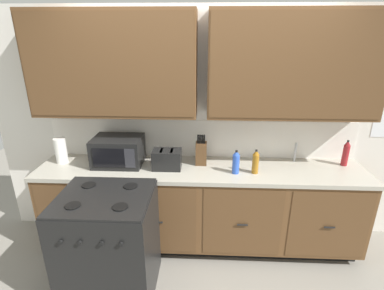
# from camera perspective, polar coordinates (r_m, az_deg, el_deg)

# --- Properties ---
(ground_plane) EXTENTS (8.00, 8.00, 0.00)m
(ground_plane) POSITION_cam_1_polar(r_m,az_deg,el_deg) (3.19, 1.41, -21.78)
(ground_plane) COLOR gray
(wall_unit) EXTENTS (4.40, 0.40, 2.42)m
(wall_unit) POSITION_cam_1_polar(r_m,az_deg,el_deg) (2.89, 2.02, 10.70)
(wall_unit) COLOR white
(wall_unit) RESTS_ON ground_plane
(counter_run) EXTENTS (3.23, 0.64, 0.91)m
(counter_run) POSITION_cam_1_polar(r_m,az_deg,el_deg) (3.14, 1.69, -11.76)
(counter_run) COLOR black
(counter_run) RESTS_ON ground_plane
(stove_range) EXTENTS (0.76, 0.68, 0.95)m
(stove_range) POSITION_cam_1_polar(r_m,az_deg,el_deg) (2.75, -15.69, -17.92)
(stove_range) COLOR black
(stove_range) RESTS_ON ground_plane
(microwave) EXTENTS (0.48, 0.37, 0.28)m
(microwave) POSITION_cam_1_polar(r_m,az_deg,el_deg) (3.05, -14.10, -1.13)
(microwave) COLOR black
(microwave) RESTS_ON counter_run
(toaster) EXTENTS (0.28, 0.18, 0.19)m
(toaster) POSITION_cam_1_polar(r_m,az_deg,el_deg) (2.88, -4.89, -2.78)
(toaster) COLOR black
(toaster) RESTS_ON counter_run
(knife_block) EXTENTS (0.11, 0.14, 0.31)m
(knife_block) POSITION_cam_1_polar(r_m,az_deg,el_deg) (2.98, 1.75, -1.53)
(knife_block) COLOR #52361E
(knife_block) RESTS_ON counter_run
(sink_faucet) EXTENTS (0.02, 0.02, 0.20)m
(sink_faucet) POSITION_cam_1_polar(r_m,az_deg,el_deg) (3.21, 19.34, -1.31)
(sink_faucet) COLOR #B2B5BA
(sink_faucet) RESTS_ON counter_run
(paper_towel_roll) EXTENTS (0.12, 0.12, 0.26)m
(paper_towel_roll) POSITION_cam_1_polar(r_m,az_deg,el_deg) (3.28, -24.03, -0.99)
(paper_towel_roll) COLOR white
(paper_towel_roll) RESTS_ON counter_run
(bottle_red) EXTENTS (0.06, 0.06, 0.27)m
(bottle_red) POSITION_cam_1_polar(r_m,az_deg,el_deg) (3.30, 27.61, -1.41)
(bottle_red) COLOR maroon
(bottle_red) RESTS_ON counter_run
(bottle_amber) EXTENTS (0.06, 0.06, 0.24)m
(bottle_amber) POSITION_cam_1_polar(r_m,az_deg,el_deg) (2.83, 12.19, -3.19)
(bottle_amber) COLOR #9E6619
(bottle_amber) RESTS_ON counter_run
(bottle_blue) EXTENTS (0.07, 0.07, 0.23)m
(bottle_blue) POSITION_cam_1_polar(r_m,az_deg,el_deg) (2.80, 8.50, -3.30)
(bottle_blue) COLOR blue
(bottle_blue) RESTS_ON counter_run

